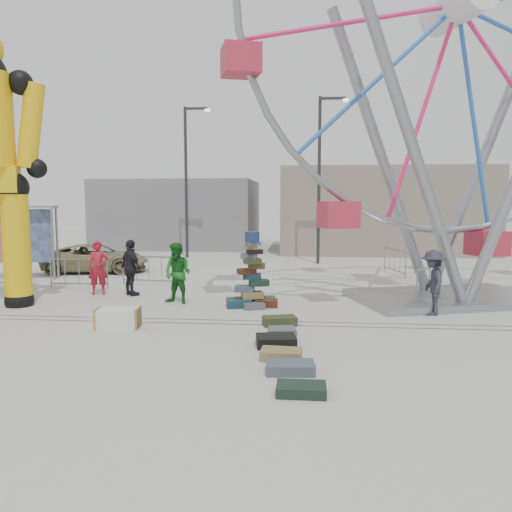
# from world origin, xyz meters

# --- Properties ---
(ground) EXTENTS (90.00, 90.00, 0.00)m
(ground) POSITION_xyz_m (0.00, 0.00, 0.00)
(ground) COLOR #9E9E99
(ground) RESTS_ON ground
(track_line_near) EXTENTS (40.00, 0.04, 0.01)m
(track_line_near) POSITION_xyz_m (0.00, 0.60, 0.00)
(track_line_near) COLOR #47443F
(track_line_near) RESTS_ON ground
(track_line_far) EXTENTS (40.00, 0.04, 0.01)m
(track_line_far) POSITION_xyz_m (0.00, 1.00, 0.00)
(track_line_far) COLOR #47443F
(track_line_far) RESTS_ON ground
(building_right) EXTENTS (12.00, 8.00, 5.00)m
(building_right) POSITION_xyz_m (7.00, 20.00, 2.50)
(building_right) COLOR gray
(building_right) RESTS_ON ground
(building_left) EXTENTS (10.00, 8.00, 4.40)m
(building_left) POSITION_xyz_m (-6.00, 22.00, 2.20)
(building_left) COLOR gray
(building_left) RESTS_ON ground
(lamp_post_right) EXTENTS (1.41, 0.25, 8.00)m
(lamp_post_right) POSITION_xyz_m (3.09, 13.00, 4.48)
(lamp_post_right) COLOR #2D2D30
(lamp_post_right) RESTS_ON ground
(lamp_post_left) EXTENTS (1.41, 0.25, 8.00)m
(lamp_post_left) POSITION_xyz_m (-3.91, 15.00, 4.48)
(lamp_post_left) COLOR #2D2D30
(lamp_post_left) RESTS_ON ground
(suitcase_tower) EXTENTS (1.58, 1.39, 2.18)m
(suitcase_tower) POSITION_xyz_m (0.74, 2.86, 0.61)
(suitcase_tower) COLOR #193B4C
(suitcase_tower) RESTS_ON ground
(ferris_wheel) EXTENTS (12.73, 4.71, 15.38)m
(ferris_wheel) POSITION_xyz_m (6.60, 4.06, 7.57)
(ferris_wheel) COLOR gray
(ferris_wheel) RESTS_ON ground
(banner_scaffold) EXTENTS (4.04, 1.43, 2.89)m
(banner_scaffold) POSITION_xyz_m (-9.34, 6.86, 2.17)
(banner_scaffold) COLOR gray
(banner_scaffold) RESTS_ON ground
(steamer_trunk) EXTENTS (1.08, 0.70, 0.48)m
(steamer_trunk) POSITION_xyz_m (-2.24, 0.00, 0.24)
(steamer_trunk) COLOR silver
(steamer_trunk) RESTS_ON ground
(row_case_0) EXTENTS (0.91, 0.65, 0.23)m
(row_case_0) POSITION_xyz_m (1.65, 0.60, 0.11)
(row_case_0) COLOR #303D1E
(row_case_0) RESTS_ON ground
(row_case_1) EXTENTS (0.70, 0.60, 0.17)m
(row_case_1) POSITION_xyz_m (1.75, -0.29, 0.08)
(row_case_1) COLOR #595960
(row_case_1) RESTS_ON ground
(row_case_2) EXTENTS (0.91, 0.72, 0.23)m
(row_case_2) POSITION_xyz_m (1.65, -1.18, 0.11)
(row_case_2) COLOR black
(row_case_2) RESTS_ON ground
(row_case_3) EXTENTS (0.83, 0.54, 0.20)m
(row_case_3) POSITION_xyz_m (1.80, -2.07, 0.10)
(row_case_3) COLOR olive
(row_case_3) RESTS_ON ground
(row_case_4) EXTENTS (0.91, 0.59, 0.20)m
(row_case_4) POSITION_xyz_m (1.99, -2.81, 0.10)
(row_case_4) COLOR #475465
(row_case_4) RESTS_ON ground
(row_case_5) EXTENTS (0.79, 0.50, 0.17)m
(row_case_5) POSITION_xyz_m (2.19, -3.81, 0.08)
(row_case_5) COLOR #192D23
(row_case_5) RESTS_ON ground
(barricade_dummy_b) EXTENTS (2.00, 0.20, 1.10)m
(barricade_dummy_b) POSITION_xyz_m (-5.58, 5.16, 0.55)
(barricade_dummy_b) COLOR gray
(barricade_dummy_b) RESTS_ON ground
(barricade_dummy_c) EXTENTS (2.00, 0.32, 1.10)m
(barricade_dummy_c) POSITION_xyz_m (-3.36, 6.07, 0.55)
(barricade_dummy_c) COLOR gray
(barricade_dummy_c) RESTS_ON ground
(barricade_wheel_front) EXTENTS (1.21, 1.71, 1.10)m
(barricade_wheel_front) POSITION_xyz_m (6.10, 4.04, 0.55)
(barricade_wheel_front) COLOR gray
(barricade_wheel_front) RESTS_ON ground
(barricade_wheel_back) EXTENTS (0.59, 1.96, 1.10)m
(barricade_wheel_back) POSITION_xyz_m (6.07, 9.61, 0.55)
(barricade_wheel_back) COLOR gray
(barricade_wheel_back) RESTS_ON ground
(pedestrian_red) EXTENTS (0.73, 0.57, 1.78)m
(pedestrian_red) POSITION_xyz_m (-4.46, 4.15, 0.89)
(pedestrian_red) COLOR #A31728
(pedestrian_red) RESTS_ON ground
(pedestrian_green) EXTENTS (1.08, 0.96, 1.84)m
(pedestrian_green) POSITION_xyz_m (-1.51, 2.99, 0.92)
(pedestrian_green) COLOR #18601C
(pedestrian_green) RESTS_ON ground
(pedestrian_black) EXTENTS (1.10, 1.04, 1.83)m
(pedestrian_black) POSITION_xyz_m (-3.32, 4.08, 0.92)
(pedestrian_black) COLOR black
(pedestrian_black) RESTS_ON ground
(pedestrian_grey) EXTENTS (0.70, 1.17, 1.77)m
(pedestrian_grey) POSITION_xyz_m (5.71, 2.15, 0.88)
(pedestrian_grey) COLOR #272834
(pedestrian_grey) RESTS_ON ground
(parked_suv) EXTENTS (4.66, 2.65, 1.22)m
(parked_suv) POSITION_xyz_m (-6.66, 9.14, 0.61)
(parked_suv) COLOR #8B845A
(parked_suv) RESTS_ON ground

